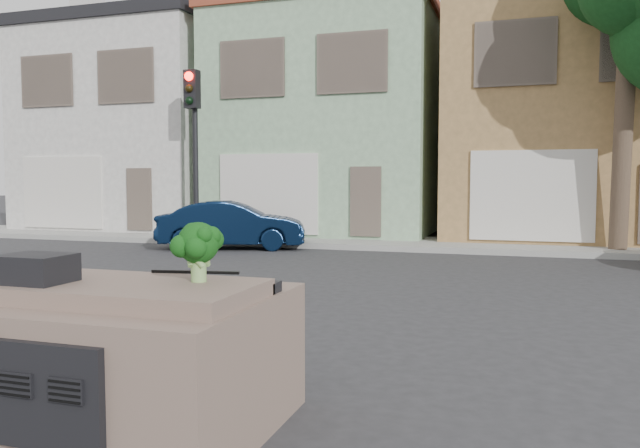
% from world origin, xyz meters
% --- Properties ---
extents(ground_plane, '(120.00, 120.00, 0.00)m').
position_xyz_m(ground_plane, '(0.00, 0.00, 0.00)').
color(ground_plane, '#303033').
rests_on(ground_plane, ground).
extents(sidewalk, '(40.00, 3.00, 0.15)m').
position_xyz_m(sidewalk, '(0.00, 10.50, 0.07)').
color(sidewalk, gray).
rests_on(sidewalk, ground).
extents(townhouse_white, '(7.20, 8.20, 7.55)m').
position_xyz_m(townhouse_white, '(-11.00, 14.50, 3.77)').
color(townhouse_white, beige).
rests_on(townhouse_white, ground).
extents(townhouse_mint, '(7.20, 8.20, 7.55)m').
position_xyz_m(townhouse_mint, '(-3.50, 14.50, 3.77)').
color(townhouse_mint, '#8CB089').
rests_on(townhouse_mint, ground).
extents(townhouse_tan, '(7.20, 8.20, 7.55)m').
position_xyz_m(townhouse_tan, '(4.00, 14.50, 3.77)').
color(townhouse_tan, '#9D7746').
rests_on(townhouse_tan, ground).
extents(navy_sedan, '(4.16, 2.56, 1.29)m').
position_xyz_m(navy_sedan, '(-4.74, 8.37, 0.00)').
color(navy_sedan, black).
rests_on(navy_sedan, ground).
extents(traffic_signal, '(0.40, 0.40, 5.10)m').
position_xyz_m(traffic_signal, '(-6.50, 9.50, 2.55)').
color(traffic_signal, black).
rests_on(traffic_signal, ground).
extents(tree_near, '(4.40, 4.00, 8.50)m').
position_xyz_m(tree_near, '(5.00, 9.80, 4.25)').
color(tree_near, '#123E16').
rests_on(tree_near, ground).
extents(car_dashboard, '(2.00, 1.80, 1.12)m').
position_xyz_m(car_dashboard, '(0.00, -3.00, 0.56)').
color(car_dashboard, '#735D51').
rests_on(car_dashboard, ground).
extents(instrument_hump, '(0.48, 0.38, 0.20)m').
position_xyz_m(instrument_hump, '(-0.58, -3.35, 1.22)').
color(instrument_hump, black).
rests_on(instrument_hump, car_dashboard).
extents(wiper_arm, '(0.69, 0.15, 0.02)m').
position_xyz_m(wiper_arm, '(0.28, -2.62, 1.13)').
color(wiper_arm, black).
rests_on(wiper_arm, car_dashboard).
extents(broccoli, '(0.39, 0.39, 0.44)m').
position_xyz_m(broccoli, '(0.50, -2.96, 1.34)').
color(broccoli, '#0D380D').
rests_on(broccoli, car_dashboard).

